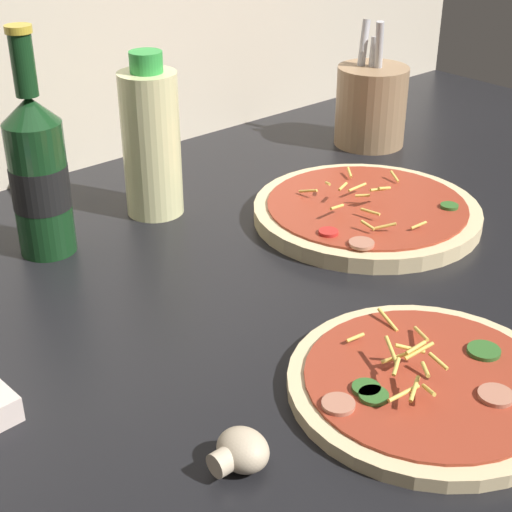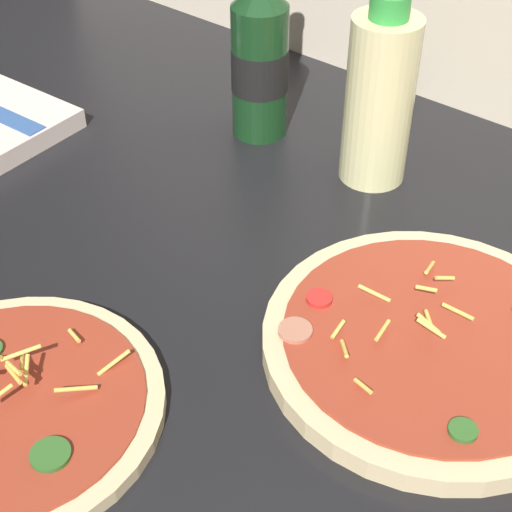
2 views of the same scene
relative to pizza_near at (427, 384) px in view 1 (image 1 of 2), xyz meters
The scene contains 7 objects.
counter_slab 23.51cm from the pizza_near, 69.00° to the left, with size 160.00×90.00×2.50cm.
pizza_near is the anchor object (origin of this frame).
pizza_far 35.32cm from the pizza_near, 50.59° to the left, with size 29.00×29.00×5.45cm.
beer_bottle 49.02cm from the pizza_near, 104.86° to the left, with size 6.69×6.69×26.38cm.
oil_bottle 48.19cm from the pizza_near, 85.78° to the left, with size 7.38×7.38×21.01cm.
mushroom_left 18.94cm from the pizza_near, 169.01° to the left, with size 4.78×4.55×3.18cm.
utensil_crock 64.05cm from the pizza_near, 46.37° to the left, with size 11.07×11.07×19.43cm.
Camera 1 is at (-56.45, -53.97, 46.26)cm, focal length 55.00 mm.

